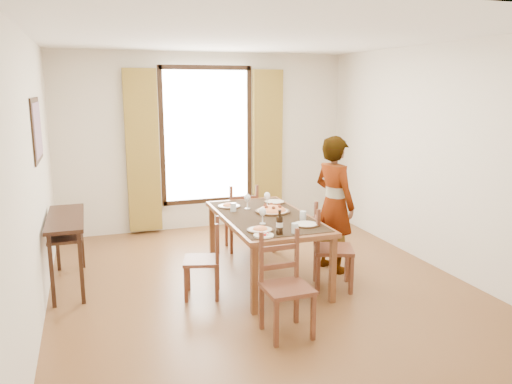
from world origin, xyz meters
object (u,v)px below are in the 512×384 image
object	(u,v)px
pasta_platter	(272,208)
console_table	(66,227)
man	(334,204)
dining_table	(266,221)

from	to	relation	value
pasta_platter	console_table	bearing A→B (deg)	170.05
console_table	man	bearing A→B (deg)	-9.00
console_table	pasta_platter	world-z (taller)	pasta_platter
dining_table	pasta_platter	world-z (taller)	pasta_platter
man	pasta_platter	bearing A→B (deg)	66.67
console_table	dining_table	world-z (taller)	console_table
console_table	dining_table	bearing A→B (deg)	-12.82
console_table	man	xyz separation A→B (m)	(3.03, -0.48, 0.13)
console_table	dining_table	xyz separation A→B (m)	(2.15, -0.49, 0.01)
dining_table	console_table	bearing A→B (deg)	167.18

